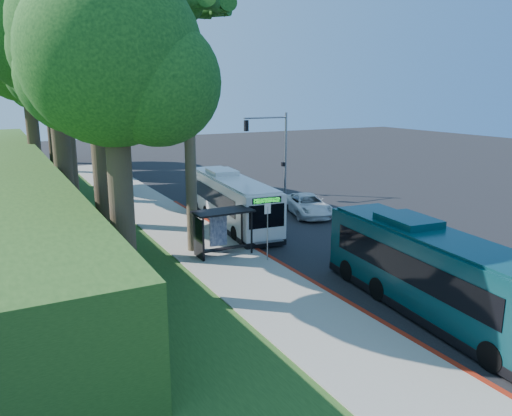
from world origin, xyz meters
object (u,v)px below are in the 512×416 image
white_bus (231,200)px  teal_bus (436,273)px  bus_shelter (218,224)px  pickup (308,205)px

white_bus → teal_bus: teal_bus is taller
bus_shelter → white_bus: (3.47, 5.69, -0.12)m
bus_shelter → teal_bus: teal_bus is taller
white_bus → bus_shelter: bearing=-115.9°
teal_bus → pickup: 16.91m
white_bus → teal_bus: size_ratio=0.96×
pickup → bus_shelter: bearing=-135.5°
white_bus → pickup: bearing=2.9°
white_bus → pickup: white_bus is taller
pickup → teal_bus: bearing=-91.8°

